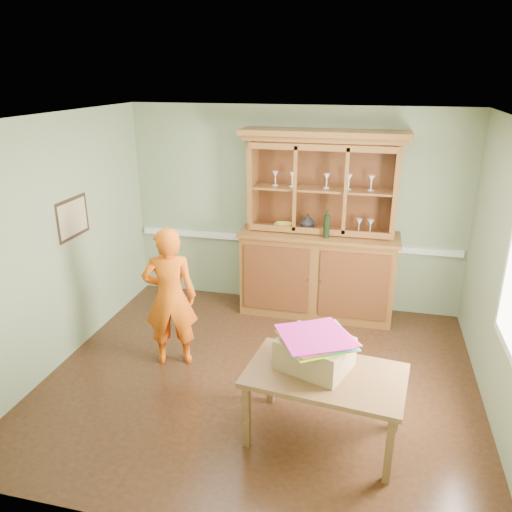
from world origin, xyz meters
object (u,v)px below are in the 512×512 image
(dining_table, at_px, (325,381))
(person, at_px, (170,297))
(china_hutch, at_px, (318,253))
(cardboard_box, at_px, (315,353))

(dining_table, distance_m, person, 1.99)
(dining_table, relative_size, person, 0.90)
(china_hutch, height_order, person, china_hutch)
(cardboard_box, bearing_deg, china_hutch, 96.10)
(china_hutch, xyz_separation_m, dining_table, (0.37, -2.49, -0.26))
(china_hutch, height_order, dining_table, china_hutch)
(china_hutch, relative_size, person, 1.53)
(dining_table, height_order, cardboard_box, cardboard_box)
(cardboard_box, xyz_separation_m, person, (-1.67, 0.80, -0.01))
(china_hutch, xyz_separation_m, person, (-1.41, -1.62, -0.06))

